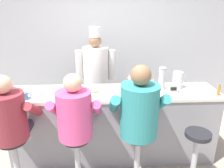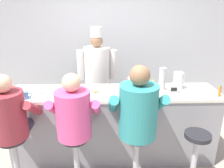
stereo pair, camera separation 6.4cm
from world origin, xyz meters
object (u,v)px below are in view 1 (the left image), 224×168
at_px(water_pitcher_clear, 177,80).
at_px(diner_seated_teal, 139,112).
at_px(cook_in_whites_near, 96,73).
at_px(breakfast_plate, 95,92).
at_px(ketchup_bottle_red, 129,84).
at_px(cup_stack_steel, 162,79).
at_px(coffee_mug_white, 145,86).
at_px(empty_stool_round, 196,150).
at_px(mustard_bottle_yellow, 153,87).
at_px(coffee_mug_blue, 25,96).
at_px(napkin_dispenser_chrome, 173,88).
at_px(diner_seated_maroon, 10,119).
at_px(hot_sauce_bottle_orange, 219,90).
at_px(diner_seated_pink, 75,117).
at_px(cereal_bowl, 36,93).

bearing_deg(water_pitcher_clear, diner_seated_teal, -135.44).
distance_m(diner_seated_teal, cook_in_whites_near, 1.61).
bearing_deg(breakfast_plate, ketchup_bottle_red, -1.38).
height_order(cup_stack_steel, cook_in_whites_near, cook_in_whites_near).
distance_m(coffee_mug_white, empty_stool_round, 1.02).
relative_size(mustard_bottle_yellow, coffee_mug_blue, 1.76).
distance_m(coffee_mug_white, napkin_dispenser_chrome, 0.37).
bearing_deg(breakfast_plate, empty_stool_round, -24.60).
distance_m(water_pitcher_clear, breakfast_plate, 1.15).
xyz_separation_m(breakfast_plate, cup_stack_steel, (0.91, 0.08, 0.14)).
bearing_deg(mustard_bottle_yellow, diner_seated_teal, -120.68).
height_order(ketchup_bottle_red, cup_stack_steel, cup_stack_steel).
relative_size(breakfast_plate, diner_seated_maroon, 0.18).
distance_m(mustard_bottle_yellow, water_pitcher_clear, 0.45).
distance_m(hot_sauce_bottle_orange, coffee_mug_blue, 2.43).
height_order(breakfast_plate, empty_stool_round, breakfast_plate).
distance_m(cup_stack_steel, diner_seated_maroon, 1.93).
height_order(napkin_dispenser_chrome, diner_seated_pink, diner_seated_pink).
bearing_deg(breakfast_plate, coffee_mug_white, 10.21).
bearing_deg(coffee_mug_blue, diner_seated_maroon, -100.67).
bearing_deg(water_pitcher_clear, breakfast_plate, -173.78).
bearing_deg(breakfast_plate, coffee_mug_blue, -169.30).
bearing_deg(empty_stool_round, hot_sauce_bottle_orange, 45.22).
relative_size(water_pitcher_clear, diner_seated_pink, 0.16).
bearing_deg(diner_seated_teal, cook_in_whites_near, 107.99).
height_order(mustard_bottle_yellow, diner_seated_teal, diner_seated_teal).
bearing_deg(water_pitcher_clear, coffee_mug_white, 179.91).
bearing_deg(ketchup_bottle_red, cook_in_whites_near, 113.71).
height_order(breakfast_plate, diner_seated_pink, diner_seated_pink).
relative_size(coffee_mug_blue, diner_seated_maroon, 0.08).
distance_m(ketchup_bottle_red, diner_seated_maroon, 1.47).
xyz_separation_m(water_pitcher_clear, diner_seated_teal, (-0.65, -0.64, -0.15)).
distance_m(diner_seated_maroon, diner_seated_pink, 0.71).
distance_m(diner_seated_pink, diner_seated_teal, 0.71).
relative_size(coffee_mug_blue, cook_in_whites_near, 0.07).
relative_size(ketchup_bottle_red, breakfast_plate, 0.97).
bearing_deg(ketchup_bottle_red, diner_seated_maroon, -159.70).
height_order(breakfast_plate, diner_seated_maroon, diner_seated_maroon).
distance_m(mustard_bottle_yellow, diner_seated_maroon, 1.72).
bearing_deg(breakfast_plate, hot_sauce_bottle_orange, -5.90).
relative_size(water_pitcher_clear, breakfast_plate, 0.92).
relative_size(breakfast_plate, diner_seated_pink, 0.18).
bearing_deg(ketchup_bottle_red, coffee_mug_blue, -173.42).
bearing_deg(water_pitcher_clear, cereal_bowl, -175.94).
xyz_separation_m(coffee_mug_blue, empty_stool_round, (2.05, -0.39, -0.58)).
height_order(hot_sauce_bottle_orange, breakfast_plate, hot_sauce_bottle_orange).
distance_m(hot_sauce_bottle_orange, cook_in_whites_near, 1.98).
height_order(water_pitcher_clear, cereal_bowl, water_pitcher_clear).
relative_size(diner_seated_teal, cook_in_whites_near, 0.87).
bearing_deg(breakfast_plate, water_pitcher_clear, 6.22).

